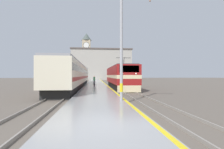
% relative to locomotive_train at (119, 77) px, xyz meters
% --- Properties ---
extents(ground_plane, '(200.00, 200.00, 0.00)m').
position_rel_locomotive_train_xyz_m(ground_plane, '(-3.74, 8.62, -1.81)').
color(ground_plane, '#60564C').
extents(platform, '(4.12, 140.00, 0.31)m').
position_rel_locomotive_train_xyz_m(platform, '(-3.74, 3.62, -1.66)').
color(platform, '#999999').
rests_on(platform, ground).
extents(rail_track_near, '(2.83, 140.00, 0.16)m').
position_rel_locomotive_train_xyz_m(rail_track_near, '(0.00, 3.62, -1.78)').
color(rail_track_near, '#60564C').
rests_on(rail_track_near, ground).
extents(rail_track_far, '(2.84, 140.00, 0.16)m').
position_rel_locomotive_train_xyz_m(rail_track_far, '(-7.22, 3.62, -1.78)').
color(rail_track_far, '#60564C').
rests_on(rail_track_far, ground).
extents(locomotive_train, '(2.92, 16.36, 4.51)m').
position_rel_locomotive_train_xyz_m(locomotive_train, '(0.00, 0.00, 0.00)').
color(locomotive_train, black).
rests_on(locomotive_train, ground).
extents(passenger_train, '(2.92, 34.04, 3.83)m').
position_rel_locomotive_train_xyz_m(passenger_train, '(-7.22, 3.17, 0.25)').
color(passenger_train, black).
rests_on(passenger_train, ground).
extents(catenary_mast, '(2.39, 0.23, 8.33)m').
position_rel_locomotive_train_xyz_m(catenary_mast, '(-1.99, -15.62, 2.73)').
color(catenary_mast, '#9E9EA3').
rests_on(catenary_mast, platform).
extents(person_on_platform, '(0.34, 0.34, 1.66)m').
position_rel_locomotive_train_xyz_m(person_on_platform, '(-4.05, 3.79, -0.64)').
color(person_on_platform, '#23232D').
rests_on(person_on_platform, platform).
extents(clock_tower, '(4.63, 4.63, 21.81)m').
position_rel_locomotive_train_xyz_m(clock_tower, '(-7.80, 55.02, 9.84)').
color(clock_tower, tan).
rests_on(clock_tower, ground).
extents(station_building, '(25.69, 9.37, 13.28)m').
position_rel_locomotive_train_xyz_m(station_building, '(-1.03, 47.90, 4.85)').
color(station_building, '#A8A399').
rests_on(station_building, ground).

